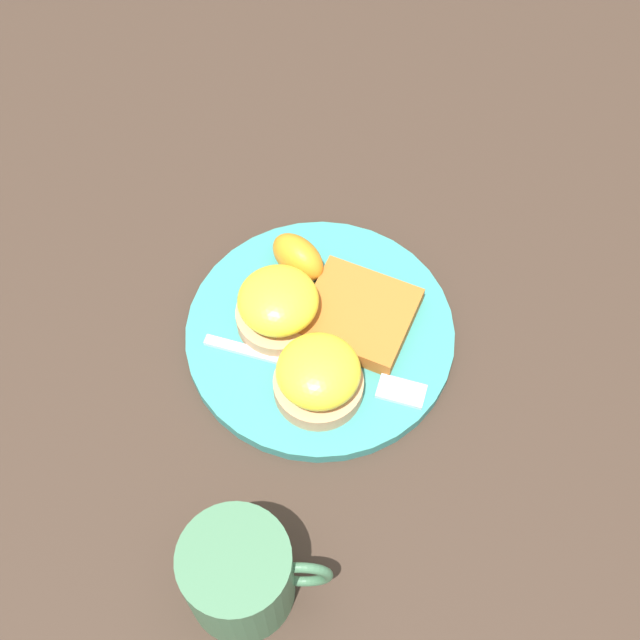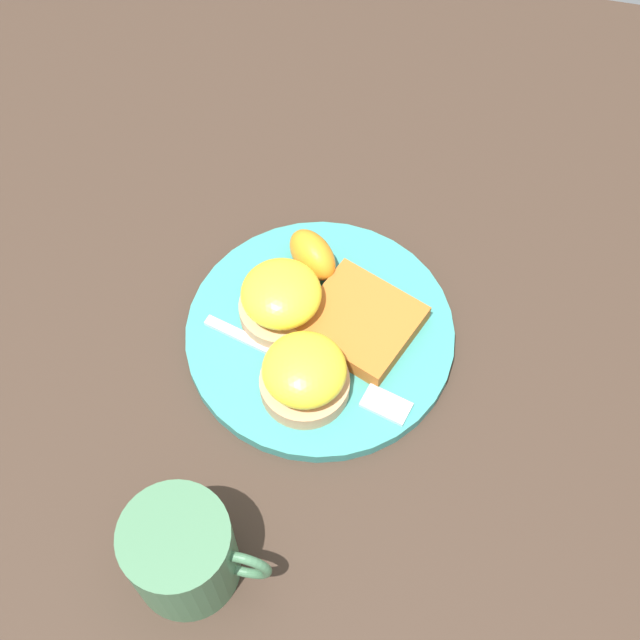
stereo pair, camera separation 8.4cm
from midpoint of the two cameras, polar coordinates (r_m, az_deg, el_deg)
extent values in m
plane|color=#38281E|center=(0.87, -2.76, -1.37)|extent=(1.10, 1.10, 0.00)
cylinder|color=teal|center=(0.86, -2.77, -1.14)|extent=(0.26, 0.26, 0.01)
cylinder|color=tan|center=(0.85, -5.42, -0.01)|extent=(0.08, 0.08, 0.02)
ellipsoid|color=yellow|center=(0.83, -5.59, 1.01)|extent=(0.08, 0.08, 0.04)
cylinder|color=tan|center=(0.82, -2.91, -4.49)|extent=(0.08, 0.08, 0.02)
ellipsoid|color=yellow|center=(0.79, -3.01, -3.56)|extent=(0.08, 0.08, 0.04)
cube|color=#B36223|center=(0.85, -0.31, 0.09)|extent=(0.13, 0.12, 0.02)
ellipsoid|color=orange|center=(0.87, -4.16, 3.80)|extent=(0.07, 0.07, 0.04)
cube|color=silver|center=(0.84, -6.57, -2.45)|extent=(0.11, 0.04, 0.00)
cube|color=silver|center=(0.82, 2.34, -4.85)|extent=(0.05, 0.03, 0.00)
cylinder|color=#42704C|center=(0.74, -8.63, -16.13)|extent=(0.09, 0.09, 0.10)
torus|color=#42704C|center=(0.73, -4.61, -16.26)|extent=(0.05, 0.01, 0.05)
camera|label=1|loc=(0.04, -92.87, -4.91)|focal=50.00mm
camera|label=2|loc=(0.04, 87.13, 4.91)|focal=50.00mm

